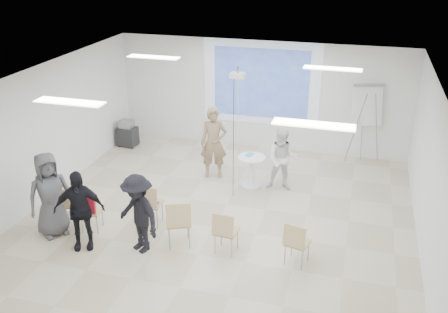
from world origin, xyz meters
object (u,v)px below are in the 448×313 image
(player_left, at_px, (214,139))
(av_cart, at_px, (127,134))
(chair_right_far, at_px, (296,241))
(audience_outer, at_px, (49,190))
(player_right, at_px, (283,156))
(pedestal_table, at_px, (251,170))
(chair_far_left, at_px, (68,202))
(laptop, at_px, (151,202))
(chair_left_mid, at_px, (90,210))
(flipchart_easel, at_px, (367,106))
(audience_mid, at_px, (138,209))
(chair_center, at_px, (178,220))
(chair_left_inner, at_px, (149,202))
(chair_right_inner, at_px, (225,229))
(audience_left, at_px, (78,205))

(player_left, bearing_deg, av_cart, 141.79)
(chair_right_far, distance_m, audience_outer, 4.82)
(player_right, bearing_deg, pedestal_table, -178.23)
(chair_far_left, height_order, laptop, chair_far_left)
(chair_left_mid, bearing_deg, audience_outer, -167.41)
(chair_right_far, bearing_deg, player_right, 117.59)
(chair_far_left, bearing_deg, flipchart_easel, 26.32)
(player_left, xyz_separation_m, audience_mid, (-0.42, -3.44, -0.12))
(chair_left_mid, height_order, av_cart, chair_left_mid)
(chair_far_left, bearing_deg, audience_mid, -29.34)
(chair_far_left, xyz_separation_m, audience_outer, (-0.06, -0.43, 0.50))
(chair_center, bearing_deg, chair_right_far, -23.78)
(pedestal_table, distance_m, av_cart, 4.24)
(chair_left_inner, xyz_separation_m, audience_mid, (0.17, -0.86, 0.34))
(chair_right_inner, bearing_deg, chair_center, -174.39)
(player_left, xyz_separation_m, chair_right_inner, (1.16, -3.12, -0.49))
(player_right, height_order, audience_left, audience_left)
(chair_right_far, xyz_separation_m, audience_outer, (-4.79, -0.24, 0.46))
(chair_right_inner, relative_size, laptop, 2.60)
(chair_left_mid, distance_m, chair_right_inner, 2.81)
(laptop, bearing_deg, chair_right_far, 163.68)
(chair_right_inner, height_order, flipchart_easel, flipchart_easel)
(pedestal_table, distance_m, audience_mid, 3.48)
(laptop, xyz_separation_m, audience_left, (-0.93, -1.16, 0.42))
(player_right, height_order, chair_right_far, player_right)
(player_right, distance_m, chair_left_mid, 4.46)
(chair_right_inner, distance_m, chair_right_far, 1.32)
(chair_far_left, bearing_deg, player_right, 20.46)
(chair_left_inner, relative_size, audience_outer, 0.47)
(chair_center, height_order, audience_mid, audience_mid)
(audience_left, relative_size, audience_outer, 0.94)
(chair_center, distance_m, audience_left, 1.87)
(laptop, xyz_separation_m, av_cart, (-2.35, 3.72, -0.14))
(pedestal_table, height_order, audience_outer, audience_outer)
(chair_center, distance_m, flipchart_easel, 6.09)
(player_right, distance_m, chair_left_inner, 3.32)
(chair_left_inner, distance_m, audience_outer, 1.95)
(chair_right_far, xyz_separation_m, audience_left, (-4.00, -0.51, 0.40))
(chair_center, bearing_deg, player_left, 70.56)
(chair_right_inner, relative_size, av_cart, 1.13)
(chair_right_inner, relative_size, audience_outer, 0.45)
(pedestal_table, height_order, chair_right_inner, chair_right_inner)
(chair_left_inner, bearing_deg, av_cart, 117.23)
(laptop, height_order, audience_outer, audience_outer)
(chair_far_left, distance_m, flipchart_easel, 7.60)
(player_left, distance_m, chair_left_mid, 3.55)
(player_right, height_order, chair_left_inner, player_right)
(chair_far_left, xyz_separation_m, laptop, (1.66, 0.46, 0.02))
(chair_left_mid, height_order, chair_center, chair_center)
(laptop, relative_size, audience_mid, 0.19)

